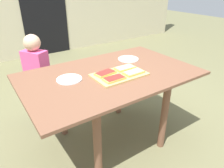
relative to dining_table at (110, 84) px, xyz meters
name	(u,v)px	position (x,y,z in m)	size (l,w,h in m)	color
ground_plane	(111,139)	(0.00, 0.00, -0.62)	(16.00, 16.00, 0.00)	#6B6947
house_door	(44,5)	(0.43, 3.00, 0.38)	(0.90, 0.02, 2.00)	black
dining_table	(110,84)	(0.00, 0.00, 0.00)	(1.48, 0.93, 0.73)	brown
cutting_board	(119,75)	(0.03, -0.08, 0.11)	(0.44, 0.27, 0.02)	tan
pizza_slice_far_left	(105,73)	(-0.07, -0.02, 0.13)	(0.19, 0.12, 0.02)	#DCB153
pizza_slice_near_right	(134,72)	(0.14, -0.14, 0.13)	(0.18, 0.10, 0.02)	#DCB153
pizza_slice_far_right	(125,68)	(0.13, -0.03, 0.13)	(0.18, 0.10, 0.02)	#DCB153
pizza_slice_near_left	(114,78)	(-0.07, -0.15, 0.13)	(0.18, 0.10, 0.02)	#DCB153
plate_white_right	(128,59)	(0.34, 0.18, 0.11)	(0.20, 0.20, 0.01)	white
plate_white_left	(69,79)	(-0.35, 0.08, 0.11)	(0.20, 0.20, 0.01)	silver
child_left	(38,75)	(-0.44, 0.71, -0.06)	(0.24, 0.28, 0.98)	#3D2E6F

